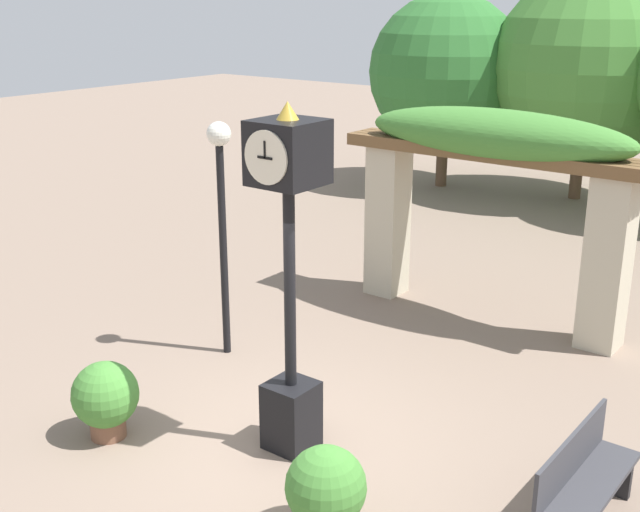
{
  "coord_description": "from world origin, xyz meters",
  "views": [
    {
      "loc": [
        4.86,
        -5.72,
        4.63
      ],
      "look_at": [
        0.02,
        0.58,
        2.02
      ],
      "focal_mm": 45.0,
      "sensor_mm": 36.0,
      "label": 1
    }
  ],
  "objects_px": {
    "pedestal_clock": "(289,265)",
    "potted_plant_near_left": "(105,397)",
    "potted_plant_near_right": "(326,489)",
    "lamp_post": "(221,193)",
    "park_bench": "(583,482)"
  },
  "relations": [
    {
      "from": "pedestal_clock",
      "to": "potted_plant_near_left",
      "type": "xyz_separation_m",
      "value": [
        -1.72,
        -1.07,
        -1.58
      ]
    },
    {
      "from": "potted_plant_near_left",
      "to": "potted_plant_near_right",
      "type": "height_order",
      "value": "potted_plant_near_left"
    },
    {
      "from": "lamp_post",
      "to": "potted_plant_near_left",
      "type": "bearing_deg",
      "value": -78.41
    },
    {
      "from": "potted_plant_near_right",
      "to": "lamp_post",
      "type": "bearing_deg",
      "value": 146.18
    },
    {
      "from": "potted_plant_near_left",
      "to": "lamp_post",
      "type": "distance_m",
      "value": 2.99
    },
    {
      "from": "lamp_post",
      "to": "pedestal_clock",
      "type": "bearing_deg",
      "value": -30.71
    },
    {
      "from": "park_bench",
      "to": "pedestal_clock",
      "type": "bearing_deg",
      "value": 101.27
    },
    {
      "from": "pedestal_clock",
      "to": "potted_plant_near_left",
      "type": "distance_m",
      "value": 2.57
    },
    {
      "from": "pedestal_clock",
      "to": "park_bench",
      "type": "xyz_separation_m",
      "value": [
        2.93,
        0.58,
        -1.62
      ]
    },
    {
      "from": "pedestal_clock",
      "to": "potted_plant_near_left",
      "type": "bearing_deg",
      "value": -148.23
    },
    {
      "from": "pedestal_clock",
      "to": "lamp_post",
      "type": "height_order",
      "value": "pedestal_clock"
    },
    {
      "from": "potted_plant_near_left",
      "to": "lamp_post",
      "type": "height_order",
      "value": "lamp_post"
    },
    {
      "from": "pedestal_clock",
      "to": "park_bench",
      "type": "distance_m",
      "value": 3.4
    },
    {
      "from": "pedestal_clock",
      "to": "potted_plant_near_left",
      "type": "height_order",
      "value": "pedestal_clock"
    },
    {
      "from": "potted_plant_near_left",
      "to": "park_bench",
      "type": "bearing_deg",
      "value": 19.54
    }
  ]
}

